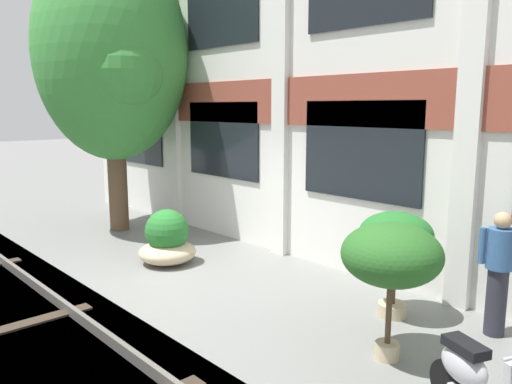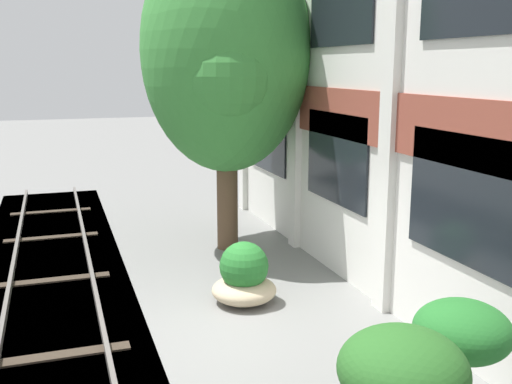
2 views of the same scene
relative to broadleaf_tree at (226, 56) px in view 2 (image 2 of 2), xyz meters
name	(u,v)px [view 2 (image 2 of 2)]	position (x,y,z in m)	size (l,w,h in m)	color
ground_plane	(239,329)	(4.11, -1.00, -4.15)	(80.00, 80.00, 0.00)	slate
apartment_facade	(410,35)	(4.11, 1.75, 0.26)	(15.49, 0.64, 8.89)	silver
rail_tracks	(54,365)	(4.11, -3.71, -4.28)	(23.13, 2.80, 0.43)	#5B5449
broadleaf_tree	(226,56)	(0.00, 0.00, 0.00)	(3.70, 3.53, 6.80)	brown
potted_plant_wide_bowl	(244,278)	(3.10, -0.60, -3.71)	(1.11, 1.11, 1.06)	tan
potted_plant_low_pan	(403,372)	(8.08, -0.70, -2.87)	(1.17, 1.17, 1.67)	tan
potted_plant_terracotta_small	(462,336)	(7.43, 0.44, -2.99)	(1.04, 1.04, 1.54)	tan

